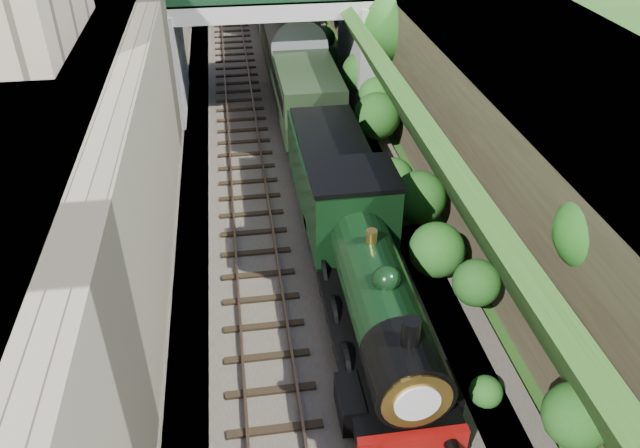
# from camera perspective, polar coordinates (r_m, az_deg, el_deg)

# --- Properties ---
(trackbed) EXTENTS (10.00, 90.00, 0.20)m
(trackbed) POSITION_cam_1_polar(r_m,az_deg,el_deg) (31.63, -3.39, 8.39)
(trackbed) COLOR #473F38
(trackbed) RESTS_ON ground
(retaining_wall) EXTENTS (1.00, 90.00, 7.00)m
(retaining_wall) POSITION_cam_1_polar(r_m,az_deg,el_deg) (30.40, -14.26, 13.29)
(retaining_wall) COLOR #756B56
(retaining_wall) RESTS_ON ground
(street_plateau_left) EXTENTS (6.00, 90.00, 7.00)m
(street_plateau_left) POSITION_cam_1_polar(r_m,az_deg,el_deg) (30.95, -20.84, 12.50)
(street_plateau_left) COLOR #262628
(street_plateau_left) RESTS_ON ground
(street_plateau_right) EXTENTS (8.00, 90.00, 6.25)m
(street_plateau_right) POSITION_cam_1_polar(r_m,az_deg,el_deg) (32.62, 13.79, 14.04)
(street_plateau_right) COLOR #262628
(street_plateau_right) RESTS_ON ground
(embankment_slope) EXTENTS (4.83, 90.00, 6.57)m
(embankment_slope) POSITION_cam_1_polar(r_m,az_deg,el_deg) (29.64, 6.44, 11.58)
(embankment_slope) COLOR #1E4714
(embankment_slope) RESTS_ON ground
(track_left) EXTENTS (2.50, 90.00, 0.20)m
(track_left) POSITION_cam_1_polar(r_m,az_deg,el_deg) (31.48, -7.06, 8.35)
(track_left) COLOR black
(track_left) RESTS_ON trackbed
(track_right) EXTENTS (2.50, 90.00, 0.20)m
(track_right) POSITION_cam_1_polar(r_m,az_deg,el_deg) (31.68, -1.21, 8.78)
(track_right) COLOR black
(track_right) RESTS_ON trackbed
(road_bridge) EXTENTS (16.00, 6.40, 7.25)m
(road_bridge) POSITION_cam_1_polar(r_m,az_deg,el_deg) (34.04, -2.66, 17.43)
(road_bridge) COLOR gray
(road_bridge) RESTS_ON ground
(tree) EXTENTS (3.60, 3.80, 6.60)m
(tree) POSITION_cam_1_polar(r_m,az_deg,el_deg) (32.47, 6.98, 17.47)
(tree) COLOR black
(tree) RESTS_ON ground
(locomotive) EXTENTS (3.10, 10.22, 3.83)m
(locomotive) POSITION_cam_1_polar(r_m,az_deg,el_deg) (18.59, 4.62, -5.47)
(locomotive) COLOR black
(locomotive) RESTS_ON trackbed
(tender) EXTENTS (2.70, 6.00, 3.05)m
(tender) POSITION_cam_1_polar(r_m,az_deg,el_deg) (24.74, 0.93, 4.73)
(tender) COLOR black
(tender) RESTS_ON trackbed
(coach_front) EXTENTS (2.90, 18.00, 3.70)m
(coach_front) POSITION_cam_1_polar(r_m,az_deg,el_deg) (36.03, -2.42, 14.99)
(coach_front) COLOR black
(coach_front) RESTS_ON trackbed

